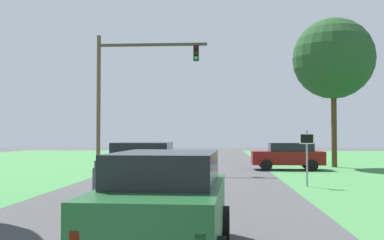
{
  "coord_description": "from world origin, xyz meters",
  "views": [
    {
      "loc": [
        1.81,
        -2.78,
        2.21
      ],
      "look_at": [
        0.43,
        18.9,
        2.9
      ],
      "focal_mm": 42.02,
      "sensor_mm": 36.0,
      "label": 1
    }
  ],
  "objects_px": {
    "pickup_truck_lead": "(144,172)",
    "crossing_suv_far": "(288,155)",
    "oak_tree_right": "(333,59)",
    "keep_moving_sign": "(307,151)",
    "traffic_light": "(125,83)",
    "red_suv_near": "(165,202)"
  },
  "relations": [
    {
      "from": "pickup_truck_lead",
      "to": "crossing_suv_far",
      "type": "xyz_separation_m",
      "value": [
        6.69,
        13.75,
        -0.11
      ]
    },
    {
      "from": "oak_tree_right",
      "to": "crossing_suv_far",
      "type": "relative_size",
      "value": 2.29
    },
    {
      "from": "traffic_light",
      "to": "keep_moving_sign",
      "type": "xyz_separation_m",
      "value": [
        9.39,
        -7.52,
        -3.81
      ]
    },
    {
      "from": "pickup_truck_lead",
      "to": "oak_tree_right",
      "type": "distance_m",
      "value": 20.1
    },
    {
      "from": "crossing_suv_far",
      "to": "oak_tree_right",
      "type": "bearing_deg",
      "value": 35.28
    },
    {
      "from": "keep_moving_sign",
      "to": "crossing_suv_far",
      "type": "relative_size",
      "value": 0.54
    },
    {
      "from": "traffic_light",
      "to": "crossing_suv_far",
      "type": "distance_m",
      "value": 11.01
    },
    {
      "from": "red_suv_near",
      "to": "pickup_truck_lead",
      "type": "distance_m",
      "value": 6.59
    },
    {
      "from": "oak_tree_right",
      "to": "keep_moving_sign",
      "type": "bearing_deg",
      "value": -109.13
    },
    {
      "from": "pickup_truck_lead",
      "to": "oak_tree_right",
      "type": "xyz_separation_m",
      "value": [
        10.12,
        16.18,
        6.32
      ]
    },
    {
      "from": "traffic_light",
      "to": "keep_moving_sign",
      "type": "bearing_deg",
      "value": -38.67
    },
    {
      "from": "pickup_truck_lead",
      "to": "keep_moving_sign",
      "type": "relative_size",
      "value": 2.34
    },
    {
      "from": "pickup_truck_lead",
      "to": "traffic_light",
      "type": "relative_size",
      "value": 0.68
    },
    {
      "from": "keep_moving_sign",
      "to": "oak_tree_right",
      "type": "distance_m",
      "value": 13.48
    },
    {
      "from": "keep_moving_sign",
      "to": "red_suv_near",
      "type": "bearing_deg",
      "value": -112.68
    },
    {
      "from": "traffic_light",
      "to": "crossing_suv_far",
      "type": "xyz_separation_m",
      "value": [
        9.95,
        1.55,
        -4.44
      ]
    },
    {
      "from": "pickup_truck_lead",
      "to": "traffic_light",
      "type": "xyz_separation_m",
      "value": [
        -3.26,
        12.2,
        4.34
      ]
    },
    {
      "from": "crossing_suv_far",
      "to": "pickup_truck_lead",
      "type": "bearing_deg",
      "value": -115.94
    },
    {
      "from": "red_suv_near",
      "to": "crossing_suv_far",
      "type": "relative_size",
      "value": 1.04
    },
    {
      "from": "pickup_truck_lead",
      "to": "crossing_suv_far",
      "type": "relative_size",
      "value": 1.26
    },
    {
      "from": "red_suv_near",
      "to": "traffic_light",
      "type": "distance_m",
      "value": 19.7
    },
    {
      "from": "crossing_suv_far",
      "to": "traffic_light",
      "type": "bearing_deg",
      "value": -171.12
    }
  ]
}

